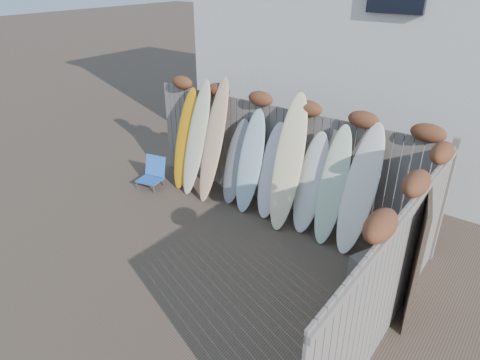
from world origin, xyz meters
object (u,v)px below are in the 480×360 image
Objects in this scene: wooden_crate at (373,281)px; surfboard_0 at (185,139)px; lattice_panel at (417,254)px; beach_chair at (153,173)px.

surfboard_0 is at bearing 166.64° from wooden_crate.
surfboard_0 is (-5.07, 0.92, 0.14)m from lattice_panel.
wooden_crate is at bearing -15.63° from surfboard_0.
lattice_panel is (0.44, 0.18, 0.56)m from wooden_crate.
beach_chair is 0.96× the size of wooden_crate.
lattice_panel is at bearing -12.59° from surfboard_0.
wooden_crate is 4.81m from surfboard_0.
wooden_crate is 0.74m from lattice_panel.
surfboard_0 is (-4.63, 1.10, 0.71)m from wooden_crate.
surfboard_0 is (0.54, 0.51, 0.74)m from beach_chair.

